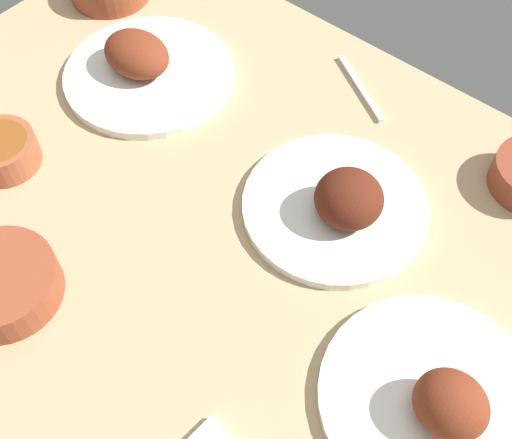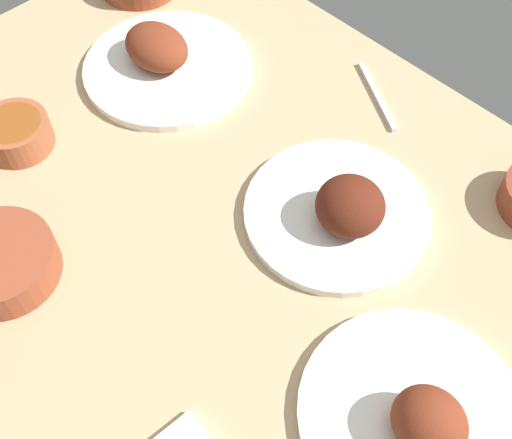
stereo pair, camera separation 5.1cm
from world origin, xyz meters
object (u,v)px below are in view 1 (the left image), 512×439
bowl_soup (2,150)px  plate_center_main (145,67)px  bowl_pasta (1,283)px  fork_loose (360,88)px  plate_far_side (340,204)px  plate_near_viewer (437,401)px

bowl_soup → plate_center_main: bearing=84.3°
plate_center_main → bowl_pasta: plate_center_main is taller
bowl_pasta → fork_loose: bowl_pasta is taller
plate_center_main → fork_loose: plate_center_main is taller
bowl_soup → bowl_pasta: bearing=-36.9°
plate_far_side → plate_near_viewer: size_ratio=0.99×
plate_center_main → fork_loose: size_ratio=1.78×
plate_center_main → fork_loose: bearing=35.2°
plate_far_side → fork_loose: plate_far_side is taller
plate_far_side → fork_loose: (-12.76, 23.98, -2.12)cm
plate_near_viewer → plate_center_main: size_ratio=0.94×
plate_near_viewer → bowl_soup: 73.50cm
plate_near_viewer → bowl_soup: (-72.84, -9.82, 0.67)cm
bowl_soup → bowl_pasta: bowl_pasta is taller
bowl_soup → fork_loose: bearing=56.0°
plate_center_main → bowl_pasta: bearing=-68.8°
plate_far_side → plate_near_viewer: (26.37, -16.25, -0.43)cm
plate_near_viewer → bowl_pasta: (-53.42, -24.42, 0.73)cm
plate_far_side → fork_loose: size_ratio=1.66×
plate_near_viewer → bowl_pasta: 58.74cm
bowl_pasta → fork_loose: 66.25cm
plate_near_viewer → plate_center_main: bearing=165.3°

